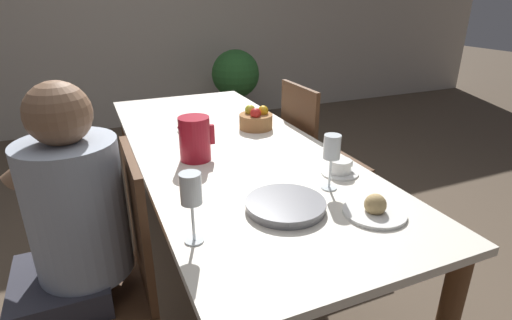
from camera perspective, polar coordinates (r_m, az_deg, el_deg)
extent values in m
plane|color=brown|center=(2.28, -3.38, -15.93)|extent=(20.00, 20.00, 0.00)
cube|color=beige|center=(4.72, -17.33, 20.23)|extent=(10.00, 0.06, 2.60)
cube|color=silver|center=(1.91, -3.88, 1.64)|extent=(0.86, 2.17, 0.03)
cylinder|color=brown|center=(2.92, -17.47, 0.24)|extent=(0.07, 0.07, 0.72)
cylinder|color=brown|center=(3.06, -3.67, 2.35)|extent=(0.07, 0.07, 0.72)
cylinder|color=#51331E|center=(1.84, -15.95, -19.07)|extent=(0.04, 0.04, 0.44)
cube|color=#51331E|center=(1.55, -22.90, -18.03)|extent=(0.42, 0.42, 0.03)
cube|color=#51331E|center=(1.41, -16.45, -8.61)|extent=(0.03, 0.39, 0.49)
cylinder|color=#51331E|center=(2.81, 10.64, -3.11)|extent=(0.04, 0.04, 0.44)
cylinder|color=#51331E|center=(2.55, 15.22, -6.37)|extent=(0.04, 0.04, 0.44)
cylinder|color=#51331E|center=(2.64, 3.89, -4.54)|extent=(0.04, 0.04, 0.44)
cylinder|color=#51331E|center=(2.36, 8.02, -8.28)|extent=(0.04, 0.04, 0.44)
cube|color=#51331E|center=(2.48, 9.79, -0.72)|extent=(0.42, 0.42, 0.03)
cube|color=#51331E|center=(2.29, 6.04, 4.49)|extent=(0.03, 0.39, 0.49)
cube|color=#33333D|center=(1.55, -25.95, -15.95)|extent=(0.30, 0.34, 0.11)
cylinder|color=#9EA8B7|center=(1.40, -24.20, -6.49)|extent=(0.30, 0.30, 0.46)
sphere|color=brown|center=(1.29, -26.42, 5.95)|extent=(0.19, 0.19, 0.19)
cylinder|color=brown|center=(1.55, -28.63, 0.26)|extent=(0.25, 0.06, 0.20)
cylinder|color=#A31423|center=(1.73, -8.75, 3.03)|extent=(0.13, 0.13, 0.19)
cube|color=#A31423|center=(1.74, -6.33, 3.67)|extent=(0.02, 0.02, 0.09)
cone|color=#A31423|center=(1.69, -10.65, 5.21)|extent=(0.04, 0.04, 0.04)
cylinder|color=white|center=(1.51, 10.37, -3.91)|extent=(0.06, 0.06, 0.00)
cylinder|color=white|center=(1.48, 10.53, -1.81)|extent=(0.01, 0.01, 0.12)
cylinder|color=white|center=(1.44, 10.81, 1.88)|extent=(0.06, 0.06, 0.09)
cylinder|color=white|center=(1.20, -8.79, -11.24)|extent=(0.06, 0.06, 0.00)
cylinder|color=white|center=(1.17, -8.98, -8.68)|extent=(0.01, 0.01, 0.12)
cylinder|color=white|center=(1.12, -9.30, -4.03)|extent=(0.06, 0.06, 0.09)
cylinder|color=orange|center=(1.13, -9.24, -4.96)|extent=(0.05, 0.05, 0.05)
cylinder|color=white|center=(1.64, 11.85, -1.81)|extent=(0.15, 0.15, 0.01)
cylinder|color=white|center=(1.62, 11.94, -0.84)|extent=(0.09, 0.09, 0.05)
cube|color=white|center=(1.65, 13.40, -0.48)|extent=(0.01, 0.01, 0.03)
cylinder|color=white|center=(2.14, -9.23, 4.22)|extent=(0.15, 0.15, 0.01)
cylinder|color=white|center=(2.13, -9.28, 4.98)|extent=(0.09, 0.09, 0.05)
cube|color=white|center=(2.14, -7.96, 5.23)|extent=(0.01, 0.01, 0.03)
cylinder|color=gray|center=(1.35, 4.22, -6.68)|extent=(0.27, 0.27, 0.02)
cylinder|color=gray|center=(1.34, 4.24, -6.12)|extent=(0.27, 0.27, 0.01)
cylinder|color=white|center=(1.37, 16.54, -7.20)|extent=(0.21, 0.21, 0.01)
sphere|color=tan|center=(1.36, 16.68, -6.12)|extent=(0.07, 0.07, 0.07)
cylinder|color=#9E6B3D|center=(2.14, -0.02, 5.54)|extent=(0.18, 0.18, 0.08)
sphere|color=gold|center=(2.13, 1.02, 7.05)|extent=(0.06, 0.06, 0.06)
sphere|color=gold|center=(2.15, -0.86, 7.15)|extent=(0.06, 0.06, 0.06)
sphere|color=red|center=(2.08, -0.07, 6.68)|extent=(0.06, 0.06, 0.06)
cylinder|color=beige|center=(4.59, -2.81, 5.78)|extent=(0.26, 0.26, 0.18)
cylinder|color=brown|center=(4.54, -2.86, 8.14)|extent=(0.04, 0.04, 0.21)
sphere|color=#2D6B2D|center=(4.47, -2.94, 12.19)|extent=(0.52, 0.52, 0.52)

